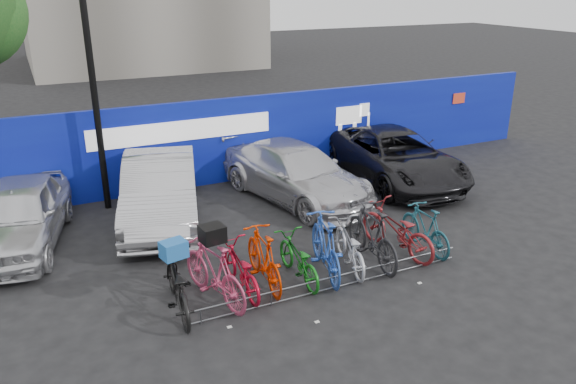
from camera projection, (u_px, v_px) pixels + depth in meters
ground at (319, 275)px, 11.06m from camera, size 100.00×100.00×0.00m
hoarding at (218, 141)px, 15.69m from camera, size 22.00×0.18×2.40m
lamppost at (92, 79)px, 13.16m from camera, size 0.25×0.50×6.11m
bike_rack at (335, 282)px, 10.50m from camera, size 5.60×0.03×0.30m
car_0 at (19, 215)px, 12.06m from camera, size 2.69×4.52×1.44m
car_1 at (160, 190)px, 13.31m from camera, size 2.82×5.02×1.57m
car_2 at (296, 173)px, 14.70m from camera, size 3.05×5.22×1.42m
car_3 at (395, 156)px, 16.00m from camera, size 2.83×5.39×1.45m
bike_0 at (177, 284)px, 9.72m from camera, size 0.86×2.05×1.05m
bike_1 at (214, 271)px, 10.00m from camera, size 1.02×2.04×1.18m
bike_2 at (240, 269)px, 10.37m from camera, size 0.63×1.75×0.91m
bike_3 at (264, 258)px, 10.56m from camera, size 0.63×1.88×1.12m
bike_4 at (298, 259)px, 10.76m from camera, size 0.62×1.71×0.89m
bike_5 at (326, 245)px, 10.94m from camera, size 1.03×2.10×1.22m
bike_6 at (349, 246)px, 11.22m from camera, size 1.02×1.88×0.94m
bike_7 at (372, 235)px, 11.37m from camera, size 0.73×2.07×1.22m
bike_8 at (396, 230)px, 11.78m from camera, size 1.09×2.15×1.08m
bike_9 at (425, 228)px, 11.93m from camera, size 0.53×1.70×1.01m
cargo_crate at (174, 249)px, 9.48m from camera, size 0.48×0.40×0.30m
cargo_topcase at (212, 234)px, 9.74m from camera, size 0.45×0.41×0.30m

